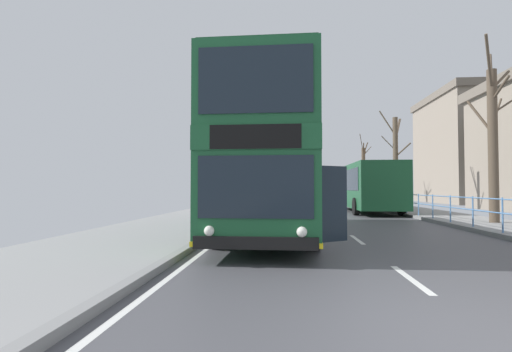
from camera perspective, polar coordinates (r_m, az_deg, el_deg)
ground at (r=4.35m, az=23.16°, el=-21.05°), size 15.80×140.00×0.20m
double_decker_bus_main at (r=12.78m, az=2.45°, el=2.05°), size 3.21×11.30×4.48m
background_bus_far_lane at (r=25.01m, az=16.10°, el=-1.48°), size 2.71×9.88×2.90m
pedestrian_railing_far_kerb at (r=16.23m, az=28.13°, el=-3.84°), size 0.05×20.38×1.06m
bare_tree_far_00 at (r=42.66m, az=15.68°, el=0.55°), size 1.40×2.72×7.05m
bare_tree_far_01 at (r=29.41m, az=20.02°, el=2.33°), size 2.04×1.96×6.97m
bare_tree_far_02 at (r=17.83m, az=31.75°, el=4.83°), size 2.41×2.38×7.06m
background_building_00 at (r=44.77m, az=30.19°, el=3.63°), size 9.45×12.32×11.03m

